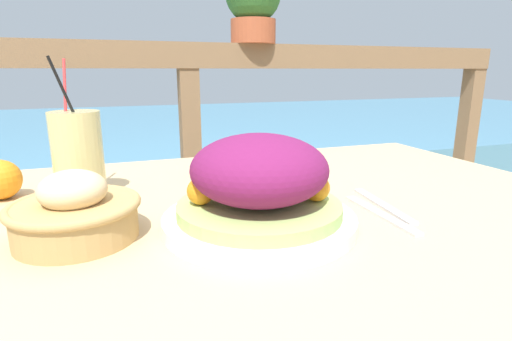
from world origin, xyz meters
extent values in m
cube|color=tan|center=(0.00, 0.00, 0.70)|extent=(1.15, 0.85, 0.04)
cube|color=tan|center=(-0.52, 0.36, 0.34)|extent=(0.06, 0.06, 0.68)
cube|color=tan|center=(0.52, 0.36, 0.34)|extent=(0.06, 0.06, 0.68)
cube|color=brown|center=(0.00, 0.87, 0.99)|extent=(2.80, 0.08, 0.09)
cube|color=brown|center=(0.00, 0.87, 0.47)|extent=(0.07, 0.07, 0.95)
cube|color=brown|center=(1.36, 0.87, 0.47)|extent=(0.07, 0.07, 0.95)
cube|color=teal|center=(0.00, 3.37, 0.22)|extent=(12.00, 4.00, 0.44)
cylinder|color=white|center=(-0.08, -0.09, 0.73)|extent=(0.28, 0.28, 0.02)
cylinder|color=#A8C66B|center=(-0.08, -0.09, 0.74)|extent=(0.24, 0.24, 0.02)
ellipsoid|color=#72194C|center=(-0.08, -0.09, 0.80)|extent=(0.20, 0.20, 0.10)
sphere|color=orange|center=(0.01, -0.11, 0.77)|extent=(0.04, 0.04, 0.04)
sphere|color=orange|center=(-0.16, -0.07, 0.77)|extent=(0.04, 0.04, 0.04)
cylinder|color=#DBCC7F|center=(-0.33, 0.15, 0.79)|extent=(0.09, 0.09, 0.16)
cylinder|color=black|center=(-0.33, 0.14, 0.86)|extent=(0.07, 0.03, 0.21)
cylinder|color=red|center=(-0.35, 0.15, 0.86)|extent=(0.01, 0.08, 0.21)
cylinder|color=tan|center=(-0.33, -0.05, 0.74)|extent=(0.16, 0.16, 0.05)
torus|color=tan|center=(-0.33, -0.05, 0.76)|extent=(0.17, 0.17, 0.01)
ellipsoid|color=beige|center=(-0.33, -0.05, 0.79)|extent=(0.09, 0.09, 0.05)
cylinder|color=#A34C2D|center=(0.25, 0.87, 1.08)|extent=(0.17, 0.17, 0.09)
cube|color=silver|center=(0.12, -0.11, 0.72)|extent=(0.02, 0.18, 0.00)
cube|color=silver|center=(0.15, -0.08, 0.72)|extent=(0.04, 0.18, 0.00)
sphere|color=orange|center=(-0.47, 0.19, 0.75)|extent=(0.07, 0.07, 0.07)
sphere|color=orange|center=(-0.06, 0.21, 0.75)|extent=(0.07, 0.07, 0.07)
camera|label=1|loc=(-0.27, -0.61, 0.94)|focal=28.00mm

